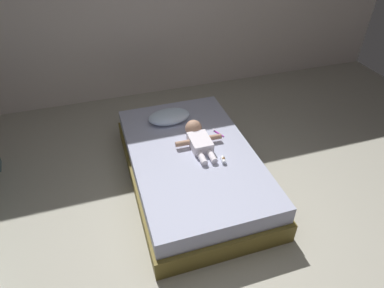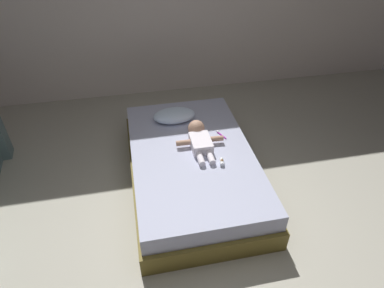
# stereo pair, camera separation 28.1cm
# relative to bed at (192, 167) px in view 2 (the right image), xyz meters

# --- Properties ---
(ground_plane) EXTENTS (8.00, 8.00, 0.00)m
(ground_plane) POSITION_rel_bed_xyz_m (-0.13, -0.85, -0.20)
(ground_plane) COLOR #AFAB99
(bed) EXTENTS (1.29, 2.10, 0.41)m
(bed) POSITION_rel_bed_xyz_m (0.00, 0.00, 0.00)
(bed) COLOR brown
(bed) RESTS_ON ground_plane
(pillow) EXTENTS (0.48, 0.27, 0.16)m
(pillow) POSITION_rel_bed_xyz_m (-0.09, 0.59, 0.29)
(pillow) COLOR silver
(pillow) RESTS_ON bed
(baby) EXTENTS (0.50, 0.62, 0.18)m
(baby) POSITION_rel_bed_xyz_m (0.10, 0.12, 0.28)
(baby) COLOR white
(baby) RESTS_ON bed
(toothbrush) EXTENTS (0.08, 0.15, 0.02)m
(toothbrush) POSITION_rel_bed_xyz_m (0.37, 0.22, 0.22)
(toothbrush) COLOR purple
(toothbrush) RESTS_ON bed
(baby_bottle) EXTENTS (0.06, 0.10, 0.07)m
(baby_bottle) POSITION_rel_bed_xyz_m (0.25, -0.24, 0.23)
(baby_bottle) COLOR white
(baby_bottle) RESTS_ON bed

